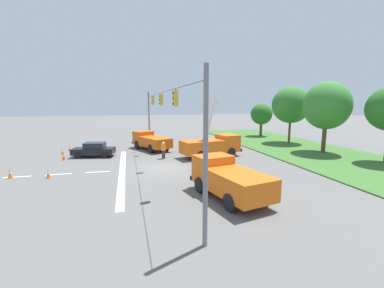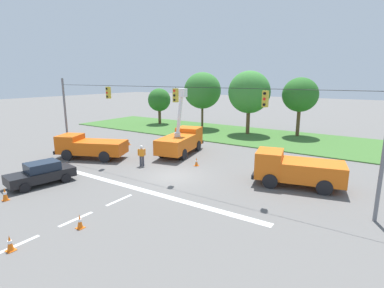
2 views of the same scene
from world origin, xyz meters
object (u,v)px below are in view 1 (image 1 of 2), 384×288
at_px(tree_west, 291,105).
at_px(utility_truck_support_near, 228,178).
at_px(utility_truck_bucket_lift, 212,144).
at_px(traffic_cone_foreground_left, 62,152).
at_px(utility_truck_support_far, 151,141).
at_px(traffic_cone_lane_edge_b, 48,174).
at_px(road_worker, 163,149).
at_px(sedan_black, 94,150).
at_px(tree_centre, 327,106).
at_px(traffic_cone_near_bucket, 70,148).
at_px(traffic_cone_foreground_right, 195,144).
at_px(traffic_cone_mid_right, 197,162).
at_px(traffic_cone_mid_left, 10,174).
at_px(tree_far_west, 261,114).
at_px(traffic_cone_lane_edge_a, 64,156).

xyz_separation_m(tree_west, utility_truck_support_near, (17.72, -16.52, -4.26)).
distance_m(utility_truck_bucket_lift, traffic_cone_foreground_left, 16.93).
bearing_deg(utility_truck_support_far, traffic_cone_lane_edge_b, -39.91).
relative_size(utility_truck_bucket_lift, road_worker, 3.87).
xyz_separation_m(sedan_black, road_worker, (2.73, 7.12, 0.21)).
bearing_deg(tree_centre, utility_truck_support_far, -110.66).
xyz_separation_m(traffic_cone_near_bucket, traffic_cone_lane_edge_b, (12.11, 0.87, 0.02)).
height_order(traffic_cone_foreground_right, traffic_cone_mid_right, traffic_cone_mid_right).
bearing_deg(utility_truck_support_near, sedan_black, -147.22).
xyz_separation_m(sedan_black, traffic_cone_foreground_left, (-2.42, -3.69, -0.49)).
bearing_deg(traffic_cone_lane_edge_b, traffic_cone_mid_left, -105.03).
xyz_separation_m(tree_far_west, traffic_cone_mid_left, (17.72, -31.23, -3.47)).
bearing_deg(sedan_black, traffic_cone_mid_right, 56.12).
bearing_deg(tree_far_west, utility_truck_support_far, -67.74).
bearing_deg(tree_centre, road_worker, -94.85).
bearing_deg(traffic_cone_near_bucket, tree_far_west, 102.34).
distance_m(utility_truck_support_near, traffic_cone_foreground_left, 21.58).
bearing_deg(traffic_cone_foreground_right, utility_truck_support_far, -79.50).
bearing_deg(tree_far_west, utility_truck_bucket_lift, -44.18).
bearing_deg(traffic_cone_foreground_left, utility_truck_support_far, 92.90).
relative_size(road_worker, traffic_cone_near_bucket, 2.54).
relative_size(tree_centre, traffic_cone_lane_edge_a, 9.98).
height_order(tree_west, tree_centre, tree_centre).
height_order(utility_truck_bucket_lift, traffic_cone_foreground_right, utility_truck_bucket_lift).
height_order(traffic_cone_foreground_right, traffic_cone_mid_left, traffic_cone_mid_left).
relative_size(sedan_black, traffic_cone_foreground_right, 7.15).
relative_size(utility_truck_support_near, sedan_black, 1.38).
distance_m(tree_far_west, tree_centre, 15.31).
xyz_separation_m(utility_truck_bucket_lift, traffic_cone_near_bucket, (-7.57, -15.65, -1.01)).
height_order(traffic_cone_near_bucket, traffic_cone_lane_edge_b, traffic_cone_lane_edge_b).
distance_m(tree_west, road_worker, 20.22).
relative_size(tree_far_west, traffic_cone_foreground_left, 8.89).
bearing_deg(road_worker, utility_truck_support_near, 11.06).
distance_m(traffic_cone_foreground_left, traffic_cone_foreground_right, 16.02).
height_order(tree_far_west, traffic_cone_mid_left, tree_far_west).
distance_m(traffic_cone_near_bucket, traffic_cone_lane_edge_b, 12.14).
height_order(tree_far_west, utility_truck_bucket_lift, utility_truck_bucket_lift).
distance_m(tree_centre, traffic_cone_near_bucket, 30.51).
bearing_deg(tree_far_west, traffic_cone_foreground_right, -63.10).
distance_m(road_worker, traffic_cone_mid_right, 4.61).
relative_size(utility_truck_support_near, road_worker, 3.54).
distance_m(sedan_black, traffic_cone_foreground_left, 4.44).
bearing_deg(traffic_cone_foreground_left, utility_truck_support_near, 37.54).
relative_size(utility_truck_bucket_lift, utility_truck_support_far, 1.03).
bearing_deg(utility_truck_support_far, traffic_cone_foreground_left, -87.10).
xyz_separation_m(sedan_black, traffic_cone_mid_left, (6.79, -5.36, -0.43)).
bearing_deg(utility_truck_bucket_lift, traffic_cone_lane_edge_a, -98.03).
bearing_deg(traffic_cone_lane_edge_b, traffic_cone_foreground_left, -173.05).
relative_size(traffic_cone_mid_left, traffic_cone_near_bucket, 1.05).
distance_m(tree_west, traffic_cone_near_bucket, 29.80).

